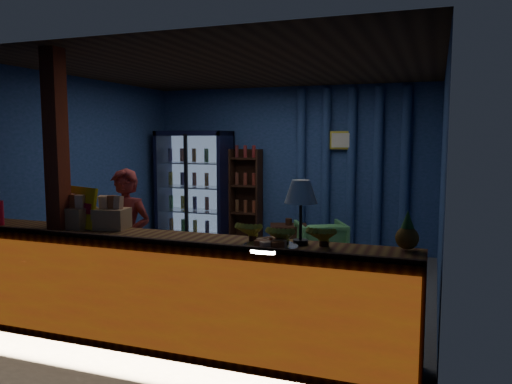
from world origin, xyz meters
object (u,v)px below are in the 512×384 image
(green_chair, at_px, (320,243))
(table_lamp, at_px, (301,194))
(pastry_tray, at_px, (271,245))
(shopkeeper, at_px, (126,241))

(green_chair, distance_m, table_lamp, 3.29)
(pastry_tray, bearing_deg, table_lamp, 47.79)
(pastry_tray, bearing_deg, green_chair, 95.78)
(green_chair, xyz_separation_m, table_lamp, (0.51, -3.07, 1.05))
(pastry_tray, bearing_deg, shopkeeper, 158.72)
(pastry_tray, xyz_separation_m, table_lamp, (0.18, 0.20, 0.38))
(shopkeeper, height_order, green_chair, shopkeeper)
(table_lamp, bearing_deg, pastry_tray, -132.21)
(green_chair, distance_m, pastry_tray, 3.36)
(shopkeeper, relative_size, pastry_tray, 3.44)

